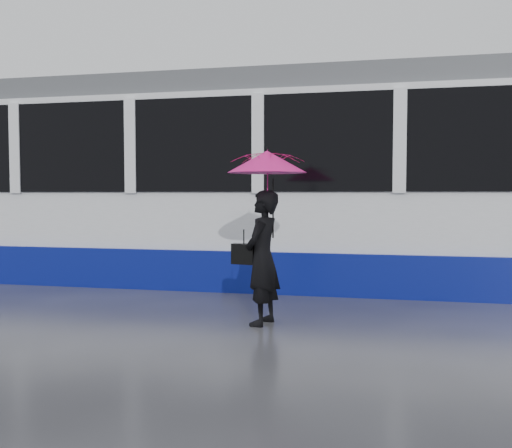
# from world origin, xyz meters

# --- Properties ---
(ground) EXTENTS (90.00, 90.00, 0.00)m
(ground) POSITION_xyz_m (0.00, 0.00, 0.00)
(ground) COLOR #2C2C31
(ground) RESTS_ON ground
(rails) EXTENTS (34.00, 1.51, 0.02)m
(rails) POSITION_xyz_m (0.00, 2.50, 0.01)
(rails) COLOR #3F3D38
(rails) RESTS_ON ground
(tram) EXTENTS (26.00, 2.56, 3.35)m
(tram) POSITION_xyz_m (2.08, 2.50, 1.64)
(tram) COLOR white
(tram) RESTS_ON ground
(woman) EXTENTS (0.45, 0.61, 1.51)m
(woman) POSITION_xyz_m (0.06, -0.65, 0.75)
(woman) COLOR black
(woman) RESTS_ON ground
(umbrella) EXTENTS (1.03, 1.03, 1.02)m
(umbrella) POSITION_xyz_m (0.11, -0.65, 1.65)
(umbrella) COLOR #FF15A1
(umbrella) RESTS_ON ground
(handbag) EXTENTS (0.29, 0.16, 0.41)m
(handbag) POSITION_xyz_m (-0.16, -0.63, 0.79)
(handbag) COLOR black
(handbag) RESTS_ON ground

